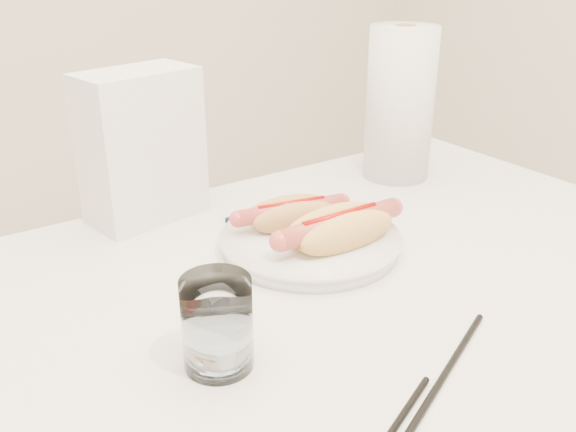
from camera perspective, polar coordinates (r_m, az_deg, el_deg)
table at (r=0.76m, az=2.34°, el=-12.13°), size 1.20×0.80×0.75m
plate at (r=0.85m, az=2.02°, el=-2.49°), size 0.27×0.27×0.02m
hotdog_left at (r=0.87m, az=0.31°, el=0.15°), size 0.16×0.08×0.04m
hotdog_right at (r=0.82m, az=4.67°, el=-1.16°), size 0.18×0.07×0.05m
water_glass at (r=0.62m, az=-6.39°, el=-9.62°), size 0.07×0.07×0.10m
chopstick_far at (r=0.65m, az=14.05°, el=-13.50°), size 0.21×0.10×0.01m
napkin_box at (r=0.94m, az=-13.04°, el=6.11°), size 0.18×0.12×0.22m
navy_napkin at (r=0.93m, az=0.43°, el=-0.56°), size 0.16×0.16×0.01m
paper_towel_roll at (r=1.10m, az=10.05°, el=9.91°), size 0.14×0.14×0.26m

